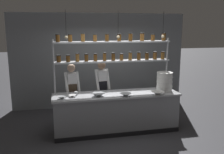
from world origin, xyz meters
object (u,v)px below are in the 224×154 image
(container_stack, at_px, (164,82))
(prep_bowl_center_back, at_px, (158,93))
(prep_bowl_center_front, at_px, (99,95))
(chef_left, at_px, (72,91))
(prep_bowl_near_right, at_px, (126,95))
(prep_bowl_far_left, at_px, (62,98))
(serving_cup_front, at_px, (76,93))
(spice_shelf_unit, at_px, (114,53))
(prep_bowl_near_left, at_px, (72,96))
(chef_center, at_px, (102,88))

(container_stack, height_order, prep_bowl_center_back, container_stack)
(prep_bowl_center_front, height_order, prep_bowl_center_back, prep_bowl_center_back)
(chef_left, bearing_deg, prep_bowl_near_right, -47.51)
(chef_left, distance_m, container_stack, 2.29)
(prep_bowl_far_left, bearing_deg, prep_bowl_near_right, -4.50)
(container_stack, bearing_deg, prep_bowl_near_right, -166.25)
(prep_bowl_center_back, relative_size, serving_cup_front, 3.71)
(spice_shelf_unit, height_order, serving_cup_front, spice_shelf_unit)
(spice_shelf_unit, relative_size, prep_bowl_center_back, 9.49)
(prep_bowl_center_back, distance_m, prep_bowl_far_left, 2.16)
(chef_left, bearing_deg, prep_bowl_near_left, -103.39)
(serving_cup_front, bearing_deg, prep_bowl_near_left, -123.22)
(container_stack, height_order, prep_bowl_center_front, container_stack)
(prep_bowl_near_left, xyz_separation_m, serving_cup_front, (0.09, 0.14, 0.02))
(chef_left, bearing_deg, prep_bowl_far_left, -120.22)
(container_stack, bearing_deg, serving_cup_front, 177.48)
(prep_bowl_center_front, height_order, prep_bowl_far_left, prep_bowl_center_front)
(spice_shelf_unit, height_order, container_stack, spice_shelf_unit)
(container_stack, bearing_deg, prep_bowl_near_left, -178.79)
(serving_cup_front, bearing_deg, chef_center, 35.77)
(spice_shelf_unit, xyz_separation_m, prep_bowl_center_back, (0.89, -0.63, -0.87))
(prep_bowl_center_back, bearing_deg, prep_bowl_near_left, 172.50)
(chef_left, height_order, prep_bowl_near_left, chef_left)
(chef_center, relative_size, prep_bowl_center_front, 5.62)
(prep_bowl_center_back, xyz_separation_m, serving_cup_front, (-1.83, 0.39, 0.00))
(container_stack, distance_m, prep_bowl_far_left, 2.47)
(spice_shelf_unit, xyz_separation_m, prep_bowl_near_left, (-1.03, -0.38, -0.89))
(chef_left, relative_size, prep_bowl_near_right, 6.13)
(spice_shelf_unit, bearing_deg, serving_cup_front, -165.92)
(chef_left, bearing_deg, prep_bowl_center_front, -64.12)
(chef_left, height_order, prep_bowl_center_back, chef_left)
(chef_center, xyz_separation_m, prep_bowl_far_left, (-1.02, -0.74, 0.02))
(prep_bowl_center_back, height_order, serving_cup_front, prep_bowl_center_back)
(chef_center, relative_size, prep_bowl_center_back, 5.40)
(spice_shelf_unit, distance_m, chef_center, 0.98)
(prep_bowl_near_right, bearing_deg, prep_bowl_center_back, -3.37)
(chef_left, bearing_deg, container_stack, -26.03)
(prep_bowl_far_left, xyz_separation_m, serving_cup_front, (0.33, 0.24, 0.02))
(prep_bowl_near_right, xyz_separation_m, prep_bowl_far_left, (-1.41, 0.11, -0.01))
(prep_bowl_center_front, distance_m, prep_bowl_center_back, 1.36)
(container_stack, distance_m, prep_bowl_center_front, 1.66)
(spice_shelf_unit, distance_m, container_stack, 1.41)
(prep_bowl_near_left, distance_m, prep_bowl_near_right, 1.19)
(chef_center, distance_m, container_stack, 1.57)
(container_stack, distance_m, serving_cup_front, 2.14)
(prep_bowl_far_left, bearing_deg, container_stack, 3.38)
(prep_bowl_center_back, xyz_separation_m, prep_bowl_near_right, (-0.75, 0.04, -0.01))
(chef_center, xyz_separation_m, prep_bowl_near_left, (-0.79, -0.64, 0.02))
(prep_bowl_near_right, distance_m, prep_bowl_far_left, 1.41)
(container_stack, xyz_separation_m, prep_bowl_center_front, (-1.64, -0.14, -0.19))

